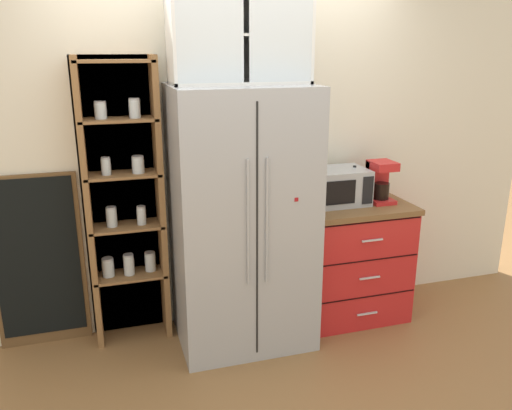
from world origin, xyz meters
The scene contains 12 objects.
ground_plane centered at (0.00, 0.00, 0.00)m, with size 10.81×10.81×0.00m, color olive.
wall_back_cream centered at (0.00, 0.40, 1.27)m, with size 5.10×0.10×2.55m, color silver.
refrigerator centered at (0.00, 0.00, 0.89)m, with size 0.91×0.72×1.78m.
pantry_shelf_column centered at (-0.75, 0.29, 1.00)m, with size 0.55×0.27×1.96m.
counter_cabinet centered at (0.88, 0.07, 0.45)m, with size 0.81×0.58×0.90m.
microwave centered at (0.75, 0.12, 1.03)m, with size 0.44×0.33×0.26m.
coffee_maker centered at (1.08, 0.08, 1.05)m, with size 0.17×0.20×0.31m.
mug_charcoal centered at (0.89, 0.05, 0.94)m, with size 0.11×0.08×0.09m.
bottle_cobalt centered at (0.88, 0.12, 1.01)m, with size 0.06×0.06×0.25m.
bottle_clear centered at (0.88, 0.11, 1.02)m, with size 0.06×0.06×0.28m.
upper_cabinet centered at (0.00, 0.05, 2.07)m, with size 0.87×0.32×0.59m.
chalkboard_menu centered at (-1.35, 0.33, 0.61)m, with size 0.60×0.04×1.22m.
Camera 1 is at (-0.88, -3.20, 2.01)m, focal length 36.35 mm.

